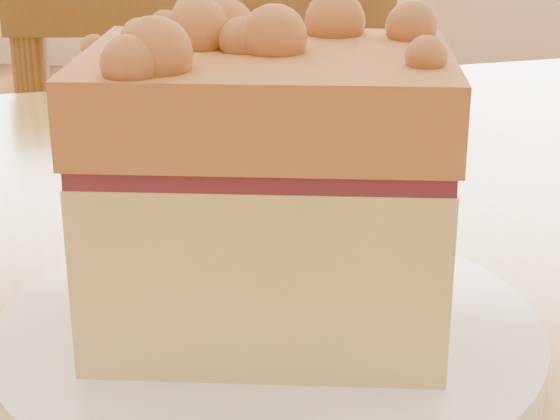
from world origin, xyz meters
TOP-DOWN VIEW (x-y plane):
  - cafe_chair_main at (-0.17, 0.85)m, footprint 0.44×0.44m
  - plate at (-0.00, 0.20)m, footprint 0.21×0.21m
  - cake_slice at (-0.00, 0.21)m, footprint 0.14×0.11m

SIDE VIEW (x-z plane):
  - cafe_chair_main at x=-0.17m, z-range 0.00..0.85m
  - plate at x=0.00m, z-range 0.75..0.77m
  - cake_slice at x=0.00m, z-range 0.76..0.88m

